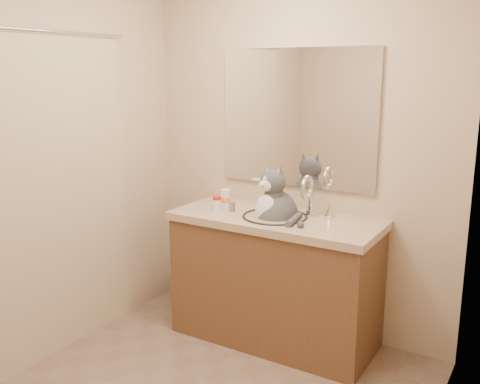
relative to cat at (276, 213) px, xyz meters
name	(u,v)px	position (x,y,z in m)	size (l,w,h in m)	color
room	(183,191)	(0.00, -0.96, 0.33)	(2.22, 2.52, 2.42)	#7D6956
vanity	(275,276)	(0.00, 0.00, -0.42)	(1.34, 0.59, 1.12)	brown
mirror	(297,118)	(0.00, 0.27, 0.58)	(1.10, 0.02, 0.90)	white
shower_curtain	(52,195)	(-1.05, -0.86, 0.16)	(0.02, 1.30, 1.93)	#C4B294
cat	(276,213)	(0.00, 0.00, 0.00)	(0.37, 0.39, 0.54)	#47474C
pill_bottle_redcap	(217,203)	(-0.40, -0.07, 0.03)	(0.06, 0.06, 0.09)	white
pill_bottle_orange	(225,198)	(-0.41, 0.05, 0.04)	(0.08, 0.08, 0.12)	white
grey_canister	(232,207)	(-0.30, -0.05, 0.02)	(0.04, 0.04, 0.06)	gray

